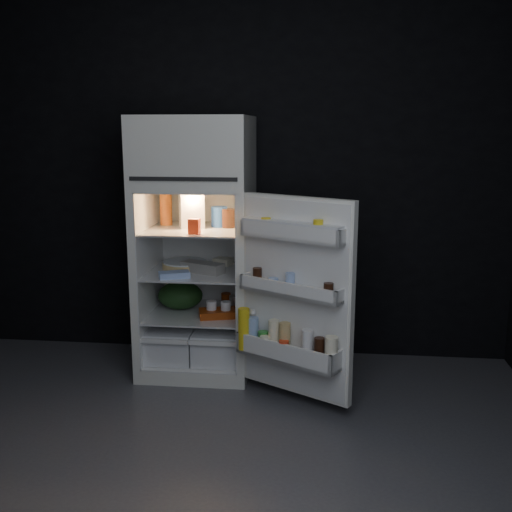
# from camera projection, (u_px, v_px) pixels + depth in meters

# --- Properties ---
(floor) EXTENTS (4.00, 3.40, 0.00)m
(floor) POSITION_uv_depth(u_px,v_px,m) (195.00, 468.00, 3.06)
(floor) COLOR #505056
(floor) RESTS_ON ground
(wall_back) EXTENTS (4.00, 0.00, 2.70)m
(wall_back) POSITION_uv_depth(u_px,v_px,m) (240.00, 176.00, 4.42)
(wall_back) COLOR black
(wall_back) RESTS_ON ground
(refrigerator) EXTENTS (0.76, 0.71, 1.78)m
(refrigerator) POSITION_uv_depth(u_px,v_px,m) (197.00, 237.00, 4.17)
(refrigerator) COLOR white
(refrigerator) RESTS_ON ground
(fridge_door) EXTENTS (0.72, 0.52, 1.22)m
(fridge_door) POSITION_uv_depth(u_px,v_px,m) (293.00, 301.00, 3.60)
(fridge_door) COLOR white
(fridge_door) RESTS_ON ground
(milk_jug) EXTENTS (0.20, 0.20, 0.24)m
(milk_jug) POSITION_uv_depth(u_px,v_px,m) (192.00, 210.00, 4.12)
(milk_jug) COLOR white
(milk_jug) RESTS_ON refrigerator
(mayo_jar) EXTENTS (0.12, 0.12, 0.14)m
(mayo_jar) POSITION_uv_depth(u_px,v_px,m) (219.00, 217.00, 4.16)
(mayo_jar) COLOR #1D479E
(mayo_jar) RESTS_ON refrigerator
(jam_jar) EXTENTS (0.09, 0.09, 0.13)m
(jam_jar) POSITION_uv_depth(u_px,v_px,m) (228.00, 218.00, 4.12)
(jam_jar) COLOR black
(jam_jar) RESTS_ON refrigerator
(amber_bottle) EXTENTS (0.09, 0.09, 0.22)m
(amber_bottle) POSITION_uv_depth(u_px,v_px,m) (166.00, 209.00, 4.23)
(amber_bottle) COLOR #C96020
(amber_bottle) RESTS_ON refrigerator
(small_carton) EXTENTS (0.08, 0.06, 0.10)m
(small_carton) POSITION_uv_depth(u_px,v_px,m) (194.00, 226.00, 3.88)
(small_carton) COLOR red
(small_carton) RESTS_ON refrigerator
(egg_carton) EXTENTS (0.32, 0.23, 0.07)m
(egg_carton) POSITION_uv_depth(u_px,v_px,m) (203.00, 268.00, 4.11)
(egg_carton) COLOR gray
(egg_carton) RESTS_ON refrigerator
(pie) EXTENTS (0.36, 0.36, 0.04)m
(pie) POSITION_uv_depth(u_px,v_px,m) (185.00, 265.00, 4.25)
(pie) COLOR tan
(pie) RESTS_ON refrigerator
(flat_package) EXTENTS (0.22, 0.17, 0.04)m
(flat_package) POSITION_uv_depth(u_px,v_px,m) (174.00, 275.00, 3.97)
(flat_package) COLOR #95B1E7
(flat_package) RESTS_ON refrigerator
(wrapped_pkg) EXTENTS (0.15, 0.14, 0.05)m
(wrapped_pkg) POSITION_uv_depth(u_px,v_px,m) (223.00, 262.00, 4.34)
(wrapped_pkg) COLOR #F5EDC8
(wrapped_pkg) RESTS_ON refrigerator
(produce_bag) EXTENTS (0.40, 0.37, 0.20)m
(produce_bag) POSITION_uv_depth(u_px,v_px,m) (180.00, 295.00, 4.29)
(produce_bag) COLOR #193815
(produce_bag) RESTS_ON refrigerator
(yogurt_tray) EXTENTS (0.32, 0.23, 0.05)m
(yogurt_tray) POSITION_uv_depth(u_px,v_px,m) (220.00, 313.00, 4.12)
(yogurt_tray) COLOR #94350C
(yogurt_tray) RESTS_ON refrigerator
(small_can_red) EXTENTS (0.08, 0.08, 0.09)m
(small_can_red) POSITION_uv_depth(u_px,v_px,m) (226.00, 299.00, 4.38)
(small_can_red) COLOR #94350C
(small_can_red) RESTS_ON refrigerator
(small_can_silver) EXTENTS (0.09, 0.09, 0.09)m
(small_can_silver) POSITION_uv_depth(u_px,v_px,m) (234.00, 302.00, 4.32)
(small_can_silver) COLOR silver
(small_can_silver) RESTS_ON refrigerator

